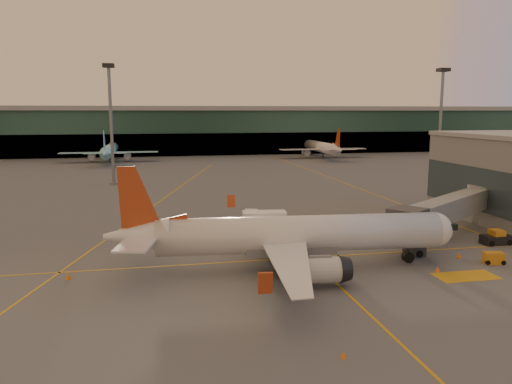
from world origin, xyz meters
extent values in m
plane|color=#4C4F54|center=(0.00, 0.00, 0.00)|extent=(600.00, 600.00, 0.00)
cube|color=#C98F12|center=(0.00, 5.00, 0.01)|extent=(80.00, 0.25, 0.01)
cube|color=#C98F12|center=(-10.00, 45.00, 0.01)|extent=(31.30, 115.98, 0.01)
cube|color=#C98F12|center=(30.00, 70.00, 0.01)|extent=(0.25, 160.00, 0.01)
cube|color=#C98F12|center=(5.00, -8.00, 0.01)|extent=(0.25, 30.00, 0.01)
cube|color=#C98F12|center=(18.00, -4.00, 0.01)|extent=(6.00, 3.00, 0.01)
cube|color=#19382D|center=(0.00, 142.00, 8.00)|extent=(400.00, 18.00, 16.00)
cube|color=gray|center=(0.00, 142.00, 16.80)|extent=(400.00, 20.00, 1.60)
cube|color=black|center=(0.00, 133.50, 4.00)|extent=(400.00, 1.00, 8.00)
cube|color=#2D3D47|center=(33.05, 18.00, 5.00)|extent=(0.30, 21.60, 6.00)
cylinder|color=slate|center=(-20.00, 66.00, 12.50)|extent=(0.70, 0.70, 25.00)
cube|color=black|center=(-20.00, 66.00, 25.20)|extent=(2.40, 2.40, 0.80)
cube|color=slate|center=(-20.00, 66.00, 0.25)|extent=(1.60, 1.60, 0.50)
cylinder|color=slate|center=(55.00, 62.00, 12.50)|extent=(0.70, 0.70, 25.00)
cube|color=black|center=(55.00, 62.00, 25.20)|extent=(2.40, 2.40, 0.80)
cube|color=slate|center=(55.00, 62.00, 0.25)|extent=(1.60, 1.60, 0.50)
cylinder|color=silver|center=(2.87, 1.40, 3.65)|extent=(28.63, 5.84, 3.65)
sphere|color=silver|center=(17.04, 0.30, 3.65)|extent=(3.58, 3.58, 3.58)
cube|color=black|center=(18.07, 0.22, 4.11)|extent=(1.82, 2.49, 0.64)
cone|color=silver|center=(-13.03, 2.64, 3.92)|extent=(6.49, 3.94, 3.47)
cube|color=silver|center=(-12.93, -0.50, 4.01)|extent=(4.15, 6.39, 0.18)
cylinder|color=silver|center=(3.13, -4.18, 1.64)|extent=(3.99, 2.66, 2.37)
cylinder|color=black|center=(0.61, -0.80, 0.82)|extent=(1.74, 1.40, 1.64)
cylinder|color=black|center=(0.61, -0.80, 1.32)|extent=(0.33, 0.33, 1.00)
cube|color=silver|center=(-12.45, 5.72, 4.01)|extent=(3.31, 6.07, 0.18)
cylinder|color=silver|center=(3.99, 6.88, 1.64)|extent=(3.99, 2.66, 2.37)
cylinder|color=black|center=(0.98, 3.93, 0.82)|extent=(1.74, 1.40, 1.64)
cylinder|color=black|center=(0.98, 3.93, 1.32)|extent=(0.33, 0.33, 1.00)
cube|color=slate|center=(1.83, 1.48, 2.46)|extent=(9.21, 3.61, 1.46)
cylinder|color=black|center=(14.27, 0.52, 0.82)|extent=(1.20, 0.82, 1.15)
cube|color=slate|center=(24.41, 9.15, 3.95)|extent=(20.68, 15.81, 2.70)
cube|color=#2D3035|center=(15.33, 2.90, 3.95)|extent=(4.74, 4.74, 3.00)
cube|color=#2D3035|center=(16.83, 3.80, 1.20)|extent=(1.60, 2.40, 2.40)
cylinder|color=black|center=(16.83, 2.70, 0.40)|extent=(0.80, 0.40, 0.80)
cylinder|color=black|center=(16.83, 4.90, 0.40)|extent=(0.80, 0.40, 0.80)
cylinder|color=slate|center=(24.41, 9.15, 1.32)|extent=(0.50, 0.50, 2.65)
cylinder|color=slate|center=(34.00, 16.00, 3.95)|extent=(4.40, 4.40, 3.00)
cylinder|color=slate|center=(34.00, 16.00, 1.32)|extent=(2.40, 2.40, 2.65)
cube|color=maroon|center=(1.68, 11.31, 0.66)|extent=(3.04, 2.41, 1.33)
cube|color=silver|center=(1.42, 11.33, 2.75)|extent=(5.34, 2.75, 2.48)
cylinder|color=black|center=(-0.02, 10.42, 0.40)|extent=(0.83, 0.39, 0.80)
cylinder|color=black|center=(3.15, 10.08, 0.40)|extent=(0.83, 0.39, 0.80)
cube|color=#BD7917|center=(23.28, -0.90, 0.60)|extent=(2.20, 1.61, 1.19)
cylinder|color=black|center=(22.40, -1.20, 0.25)|extent=(0.54, 0.35, 0.50)
cylinder|color=black|center=(23.94, -1.56, 0.25)|extent=(0.54, 0.35, 0.50)
cube|color=black|center=(28.64, 5.81, 0.55)|extent=(3.44, 1.85, 1.11)
cube|color=#BD7917|center=(28.64, 5.81, 1.31)|extent=(1.42, 1.62, 0.90)
cylinder|color=black|center=(27.43, 5.02, 0.35)|extent=(0.71, 0.31, 0.70)
cylinder|color=black|center=(29.84, 5.00, 0.35)|extent=(0.71, 0.31, 0.70)
cone|color=orange|center=(20.98, 1.68, 0.31)|extent=(0.49, 0.49, 0.63)
cube|color=orange|center=(20.98, 1.68, 0.02)|extent=(0.43, 0.43, 0.03)
cone|color=orange|center=(-19.53, 2.82, 0.32)|extent=(0.51, 0.51, 0.64)
cube|color=orange|center=(-19.53, 2.82, 0.02)|extent=(0.44, 0.44, 0.03)
cone|color=orange|center=(0.42, -16.91, 0.24)|extent=(0.38, 0.38, 0.48)
cube|color=orange|center=(0.42, -16.91, 0.01)|extent=(0.32, 0.32, 0.03)
cone|color=orange|center=(1.92, 18.71, 0.31)|extent=(0.48, 0.48, 0.61)
cube|color=orange|center=(1.92, 18.71, 0.02)|extent=(0.41, 0.41, 0.03)
cone|color=orange|center=(16.05, -2.19, 0.29)|extent=(0.45, 0.45, 0.57)
cube|color=orange|center=(16.05, -2.19, 0.02)|extent=(0.39, 0.39, 0.03)
camera|label=1|loc=(-11.12, -45.22, 15.75)|focal=35.00mm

